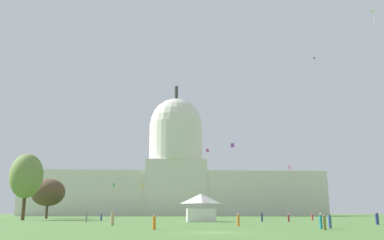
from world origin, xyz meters
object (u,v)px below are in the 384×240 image
at_px(person_denim_front_right, 330,221).
at_px(kite_gold_low, 142,186).
at_px(person_denim_lawn_far_left, 101,217).
at_px(person_navy_mid_right, 377,219).
at_px(tree_west_mid, 26,176).
at_px(person_navy_mid_center, 262,217).
at_px(kite_magenta_mid, 208,150).
at_px(person_olive_near_tree_east, 324,223).
at_px(person_orange_lawn_far_right, 238,220).
at_px(kite_violet_low, 232,145).
at_px(person_red_back_right, 312,217).
at_px(capitol_building, 176,177).
at_px(event_tent, 201,208).
at_px(kite_pink_low, 289,167).
at_px(kite_green_low, 114,185).
at_px(tree_west_near, 48,192).
at_px(kite_lime_low, 213,174).
at_px(kite_white_high, 376,13).
at_px(kite_black_high, 313,60).
at_px(person_tan_edge_west, 112,219).
at_px(person_grey_mid_left, 86,218).
at_px(person_maroon_back_center, 289,218).
at_px(person_orange_front_center, 154,223).
at_px(person_teal_near_tree_west, 321,222).

bearing_deg(person_denim_front_right, kite_gold_low, -37.54).
bearing_deg(person_denim_lawn_far_left, person_navy_mid_right, -134.54).
xyz_separation_m(tree_west_mid, person_denim_front_right, (48.54, -48.83, -8.83)).
xyz_separation_m(person_navy_mid_center, kite_magenta_mid, (-1.55, 80.68, 24.38)).
relative_size(person_olive_near_tree_east, person_navy_mid_center, 0.85).
distance_m(person_orange_lawn_far_right, kite_gold_low, 114.68).
bearing_deg(person_denim_front_right, kite_magenta_mid, -49.36).
distance_m(person_denim_lawn_far_left, kite_violet_low, 35.93).
bearing_deg(tree_west_mid, kite_magenta_mid, 53.63).
xyz_separation_m(person_red_back_right, person_olive_near_tree_east, (-16.02, -47.90, -0.02)).
bearing_deg(capitol_building, person_denim_front_right, -85.46).
relative_size(event_tent, kite_pink_low, 4.25).
bearing_deg(kite_magenta_mid, kite_violet_low, -79.22).
height_order(capitol_building, kite_magenta_mid, capitol_building).
relative_size(person_denim_front_right, person_navy_mid_center, 0.91).
height_order(person_navy_mid_center, kite_magenta_mid, kite_magenta_mid).
bearing_deg(kite_violet_low, event_tent, -58.07).
xyz_separation_m(tree_west_mid, kite_green_low, (14.03, 42.99, 0.85)).
relative_size(capitol_building, kite_gold_low, 36.56).
height_order(tree_west_near, kite_lime_low, kite_lime_low).
height_order(person_orange_lawn_far_right, kite_magenta_mid, kite_magenta_mid).
bearing_deg(kite_white_high, event_tent, 109.20).
bearing_deg(tree_west_near, kite_lime_low, 50.47).
bearing_deg(kite_pink_low, kite_black_high, -132.66).
bearing_deg(tree_west_near, person_tan_edge_west, -67.28).
bearing_deg(person_grey_mid_left, person_orange_lawn_far_right, -100.52).
bearing_deg(person_navy_mid_right, person_denim_front_right, -140.65).
bearing_deg(tree_west_mid, person_navy_mid_center, -18.97).
bearing_deg(event_tent, kite_gold_low, 100.84).
bearing_deg(person_denim_front_right, capitol_building, -45.56).
relative_size(person_navy_mid_right, kite_black_high, 0.40).
xyz_separation_m(person_navy_mid_center, kite_black_high, (22.32, 27.15, 41.73)).
relative_size(person_maroon_back_center, person_orange_front_center, 1.03).
bearing_deg(person_denim_lawn_far_left, capitol_building, -16.88).
relative_size(person_denim_lawn_far_left, kite_magenta_mid, 0.48).
height_order(tree_west_mid, kite_pink_low, kite_pink_low).
bearing_deg(person_grey_mid_left, kite_gold_low, 31.99).
xyz_separation_m(person_maroon_back_center, person_grey_mid_left, (-36.48, 0.52, 0.07)).
distance_m(person_navy_mid_center, kite_green_low, 69.68).
bearing_deg(tree_west_mid, capitol_building, 71.88).
height_order(person_teal_near_tree_west, kite_green_low, kite_green_low).
bearing_deg(tree_west_mid, person_grey_mid_left, -46.29).
bearing_deg(event_tent, person_orange_lawn_far_right, -83.81).
bearing_deg(person_red_back_right, person_maroon_back_center, -144.87).
xyz_separation_m(tree_west_near, person_denim_front_right, (49.44, -70.32, -6.25)).
bearing_deg(event_tent, capitol_building, 91.32).
height_order(person_red_back_right, person_grey_mid_left, person_grey_mid_left).
xyz_separation_m(kite_pink_low, kite_black_high, (6.05, -7.23, 28.72)).
bearing_deg(kite_lime_low, person_orange_front_center, 122.47).
height_order(person_navy_mid_right, kite_pink_low, kite_pink_low).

